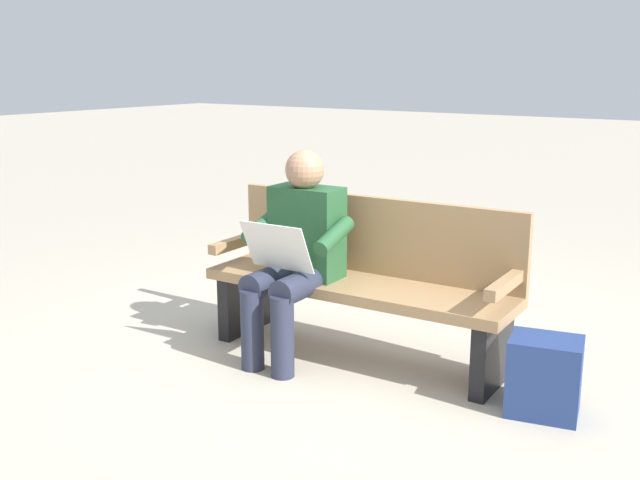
# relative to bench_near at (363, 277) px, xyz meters

# --- Properties ---
(ground_plane) EXTENTS (40.00, 40.00, 0.00)m
(ground_plane) POSITION_rel_bench_near_xyz_m (-0.00, 0.07, -0.46)
(ground_plane) COLOR #B7AD99
(bench_near) EXTENTS (1.82, 0.55, 0.90)m
(bench_near) POSITION_rel_bench_near_xyz_m (0.00, 0.00, 0.00)
(bench_near) COLOR #9E7A51
(bench_near) RESTS_ON ground
(person_seated) EXTENTS (0.58, 0.58, 1.18)m
(person_seated) POSITION_rel_bench_near_xyz_m (0.29, 0.25, 0.17)
(person_seated) COLOR #23512D
(person_seated) RESTS_ON ground
(backpack) EXTENTS (0.38, 0.35, 0.38)m
(backpack) POSITION_rel_bench_near_xyz_m (-1.12, 0.17, -0.27)
(backpack) COLOR navy
(backpack) RESTS_ON ground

